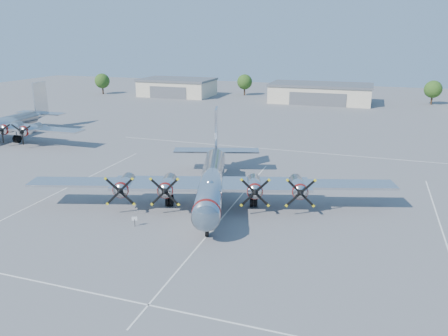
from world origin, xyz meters
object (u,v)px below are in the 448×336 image
(hangar_west, at_px, (177,87))
(tree_east, at_px, (433,89))
(tree_far_west, at_px, (102,81))
(main_bomber_b29, at_px, (212,200))
(tree_west, at_px, (245,82))
(bomber_west, at_px, (5,139))
(hangar_center, at_px, (321,93))
(info_placard, at_px, (135,220))

(hangar_west, bearing_deg, tree_east, 4.60)
(tree_far_west, bearing_deg, main_bomber_b29, -49.55)
(tree_west, relative_size, bomber_west, 0.18)
(hangar_west, relative_size, bomber_west, 0.62)
(hangar_west, distance_m, tree_east, 75.26)
(tree_far_west, xyz_separation_m, bomber_west, (19.37, -61.57, -4.22))
(main_bomber_b29, bearing_deg, tree_east, 52.65)
(hangar_west, bearing_deg, main_bomber_b29, -62.98)
(tree_west, relative_size, tree_east, 1.00)
(hangar_center, distance_m, tree_west, 26.30)
(tree_east, xyz_separation_m, bomber_west, (-80.63, -71.57, -4.22))
(tree_east, bearing_deg, main_bomber_b29, -110.26)
(tree_far_west, xyz_separation_m, info_placard, (62.21, -88.29, -3.47))
(hangar_center, xyz_separation_m, tree_far_west, (-70.00, -3.96, 1.51))
(tree_west, xyz_separation_m, main_bomber_b29, (22.21, -90.83, -4.22))
(tree_west, bearing_deg, tree_east, -2.08)
(hangar_center, height_order, tree_far_west, tree_far_west)
(tree_far_west, bearing_deg, hangar_center, 3.24)
(hangar_west, xyz_separation_m, hangar_center, (45.00, -0.00, -0.00))
(tree_far_west, bearing_deg, tree_east, 5.71)
(hangar_west, xyz_separation_m, info_placard, (37.21, -92.25, -1.96))
(hangar_west, distance_m, hangar_center, 45.00)
(info_placard, bearing_deg, bomber_west, 124.88)
(hangar_center, distance_m, tree_far_west, 70.13)
(tree_west, bearing_deg, hangar_west, -158.11)
(main_bomber_b29, relative_size, bomber_west, 1.13)
(main_bomber_b29, bearing_deg, tree_west, 86.65)
(tree_far_west, distance_m, info_placard, 108.06)
(tree_west, distance_m, tree_east, 55.04)
(tree_west, distance_m, bomber_west, 78.02)
(tree_far_west, xyz_separation_m, tree_west, (45.00, 12.00, 0.00))
(tree_far_west, height_order, main_bomber_b29, tree_far_west)
(hangar_west, bearing_deg, tree_far_west, -170.99)
(hangar_center, xyz_separation_m, tree_west, (-25.00, 8.04, 1.51))
(hangar_west, xyz_separation_m, tree_east, (75.00, 6.04, 1.51))
(hangar_west, relative_size, info_placard, 21.06)
(info_placard, bearing_deg, hangar_center, 62.00)
(tree_far_west, relative_size, tree_west, 1.00)
(hangar_center, height_order, info_placard, hangar_center)
(hangar_center, bearing_deg, tree_east, 11.38)
(hangar_west, xyz_separation_m, bomber_west, (-5.63, -65.53, -2.71))
(hangar_center, height_order, main_bomber_b29, hangar_center)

